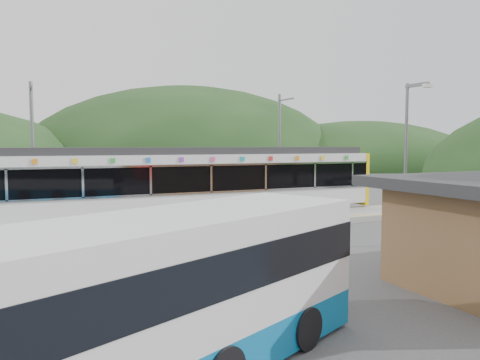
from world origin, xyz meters
name	(u,v)px	position (x,y,z in m)	size (l,w,h in m)	color
ground	(229,243)	(0.00, 0.00, 0.00)	(120.00, 120.00, 0.00)	#4C4C4F
hills	(295,215)	(6.19, 5.29, 0.00)	(146.00, 149.00, 26.00)	#1E3D19
platform	(201,226)	(0.00, 3.30, 0.15)	(26.00, 3.20, 0.30)	#9E9E99
yellow_line	(211,227)	(0.00, 2.00, 0.30)	(26.00, 0.10, 0.01)	yellow
train	(192,180)	(0.46, 6.00, 2.06)	(20.44, 3.01, 3.74)	black
catenary_mast_west	(33,149)	(-7.00, 8.56, 3.65)	(0.18, 1.80, 7.00)	slate
catenary_mast_east	(280,149)	(7.00, 8.56, 3.65)	(0.18, 1.80, 7.00)	slate
bus	(115,318)	(-6.04, -10.01, 1.31)	(10.05, 6.22, 2.72)	#0B6CAC
lamp_post	(408,150)	(5.82, -3.50, 3.67)	(0.36, 1.08, 6.16)	slate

